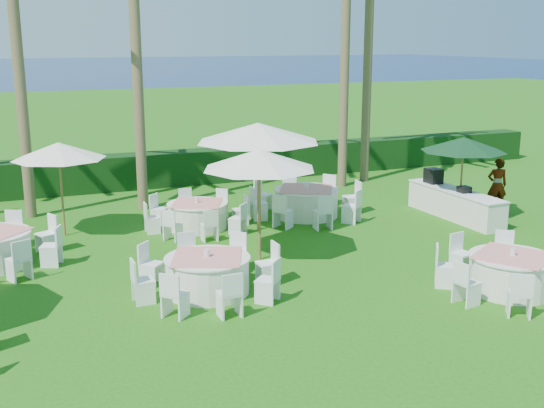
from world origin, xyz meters
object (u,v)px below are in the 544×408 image
Objects in this scene: umbrella_green at (464,144)px; umbrella_d at (258,132)px; umbrella_b at (259,159)px; buffet_table at (454,203)px; staff_person at (497,185)px; umbrella_c at (59,151)px; banquet_table_c at (511,272)px; banquet_table_f at (306,202)px; banquet_table_b at (207,274)px; banquet_table_e at (197,215)px.

umbrella_d is at bearing 170.32° from umbrella_green.
umbrella_b is 7.19m from buffet_table.
umbrella_c is at bearing 10.25° from staff_person.
umbrella_green is (10.99, -2.51, -0.11)m from umbrella_c.
umbrella_c is at bearing 167.48° from buffet_table.
banquet_table_c is 7.49m from umbrella_d.
umbrella_b is (-4.13, 3.94, 2.04)m from banquet_table_c.
umbrella_green is (4.11, -1.89, 1.75)m from banquet_table_f.
banquet_table_f is at bearing 100.76° from banquet_table_c.
banquet_table_c is 1.88× the size of staff_person.
banquet_table_b is at bearing -159.97° from buffet_table.
banquet_table_e is 0.86× the size of banquet_table_f.
umbrella_d is at bearing -154.82° from banquet_table_f.
umbrella_b is 1.63× the size of staff_person.
banquet_table_b is 9.34m from umbrella_green.
banquet_table_c is 1.24× the size of umbrella_c.
umbrella_c is 11.28m from umbrella_green.
umbrella_c reaches higher than buffet_table.
umbrella_b is 2.59m from umbrella_d.
umbrella_green is at bearing -37.49° from buffet_table.
umbrella_c is (-3.51, 0.68, 1.92)m from banquet_table_e.
banquet_table_c is 11.55m from umbrella_c.
umbrella_green reaches higher than banquet_table_b.
banquet_table_c is 8.59m from banquet_table_e.
banquet_table_c is at bearing -21.41° from banquet_table_b.
banquet_table_e is at bearing 100.77° from umbrella_b.
banquet_table_b is 6.29m from umbrella_c.
banquet_table_b is at bearing 158.59° from banquet_table_c.
staff_person is at bearing -6.22° from umbrella_d.
umbrella_d is at bearing 69.53° from umbrella_b.
banquet_table_b is 0.92× the size of umbrella_d.
buffet_table is at bearing 142.51° from umbrella_green.
umbrella_c is 5.26m from umbrella_d.
banquet_table_c is 6.03m from buffet_table.
banquet_table_e is 3.88m from umbrella_b.
banquet_table_f is at bearing 1.06° from banquet_table_e.
umbrella_d is (-3.23, 6.36, 2.31)m from banquet_table_c.
banquet_table_f is 4.73m from umbrella_b.
banquet_table_e is 1.16× the size of umbrella_c.
staff_person is (4.24, 5.54, 0.42)m from banquet_table_c.
buffet_table is at bearing 12.49° from umbrella_b.
banquet_table_c is 6.06m from umbrella_b.
umbrella_c is 11.29m from buffet_table.
staff_person is at bearing 17.57° from banquet_table_b.
umbrella_green reaches higher than banquet_table_e.
banquet_table_b is 1.16× the size of umbrella_b.
banquet_table_f is at bearing 50.01° from umbrella_b.
umbrella_green is (7.48, -1.83, 1.81)m from banquet_table_e.
banquet_table_f is at bearing 3.99° from staff_person.
staff_person is (7.47, -0.81, -1.89)m from umbrella_d.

